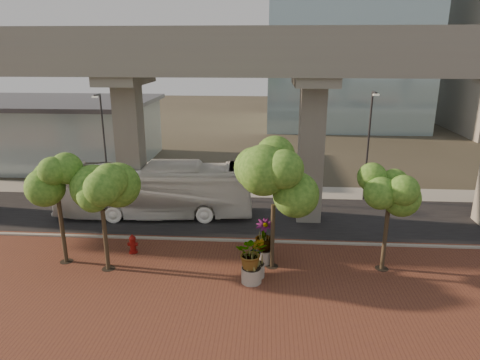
{
  "coord_description": "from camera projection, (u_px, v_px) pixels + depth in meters",
  "views": [
    {
      "loc": [
        3.21,
        -25.47,
        11.22
      ],
      "look_at": [
        1.46,
        0.5,
        3.16
      ],
      "focal_mm": 32.0,
      "sensor_mm": 36.0,
      "label": 1
    }
  ],
  "objects": [
    {
      "name": "curb_strip",
      "position": [
        213.0,
        240.0,
        25.87
      ],
      "size": [
        70.0,
        0.25,
        0.16
      ],
      "primitive_type": "cube",
      "color": "#9E9C93",
      "rests_on": "ground"
    },
    {
      "name": "fire_hydrant",
      "position": [
        133.0,
        244.0,
        24.22
      ],
      "size": [
        0.55,
        0.5,
        1.1
      ],
      "color": "maroon",
      "rests_on": "ground"
    },
    {
      "name": "transit_viaduct",
      "position": [
        219.0,
        112.0,
        27.56
      ],
      "size": [
        72.0,
        5.6,
        12.4
      ],
      "color": "gray",
      "rests_on": "ground"
    },
    {
      "name": "transit_bus",
      "position": [
        155.0,
        190.0,
        29.35
      ],
      "size": [
        13.46,
        3.91,
        3.71
      ],
      "primitive_type": "imported",
      "rotation": [
        0.0,
        0.0,
        1.63
      ],
      "color": "white",
      "rests_on": "ground"
    },
    {
      "name": "planter_left",
      "position": [
        256.0,
        253.0,
        21.44
      ],
      "size": [
        1.99,
        1.99,
        2.19
      ],
      "color": "#A59D95",
      "rests_on": "ground"
    },
    {
      "name": "asphalt_road",
      "position": [
        221.0,
        216.0,
        29.7
      ],
      "size": [
        90.0,
        8.0,
        0.04
      ],
      "primitive_type": "cube",
      "color": "black",
      "rests_on": "ground"
    },
    {
      "name": "planter_front",
      "position": [
        252.0,
        255.0,
        20.86
      ],
      "size": [
        2.23,
        2.23,
        2.45
      ],
      "color": "#AAA399",
      "rests_on": "ground"
    },
    {
      "name": "station_pavilion",
      "position": [
        40.0,
        130.0,
        43.38
      ],
      "size": [
        23.0,
        13.0,
        6.3
      ],
      "color": "silver",
      "rests_on": "ground"
    },
    {
      "name": "planter_right",
      "position": [
        264.0,
        237.0,
        22.84
      ],
      "size": [
        2.3,
        2.3,
        2.46
      ],
      "color": "gray",
      "rests_on": "ground"
    },
    {
      "name": "street_tree_near_east",
      "position": [
        274.0,
        181.0,
        21.43
      ],
      "size": [
        4.29,
        4.29,
        6.73
      ],
      "color": "#463928",
      "rests_on": "ground"
    },
    {
      "name": "far_sidewalk",
      "position": [
        228.0,
        191.0,
        34.94
      ],
      "size": [
        90.0,
        3.0,
        0.06
      ],
      "primitive_type": "cube",
      "color": "#9E9C93",
      "rests_on": "ground"
    },
    {
      "name": "streetlamp_west",
      "position": [
        103.0,
        137.0,
        33.03
      ],
      "size": [
        0.39,
        1.15,
        7.92
      ],
      "color": "#2F3035",
      "rests_on": "ground"
    },
    {
      "name": "street_tree_far_east",
      "position": [
        391.0,
        187.0,
        21.25
      ],
      "size": [
        3.33,
        3.33,
        6.07
      ],
      "color": "#463928",
      "rests_on": "ground"
    },
    {
      "name": "street_tree_far_west",
      "position": [
        56.0,
        183.0,
        22.01
      ],
      "size": [
        3.23,
        3.23,
        5.99
      ],
      "color": "#463928",
      "rests_on": "ground"
    },
    {
      "name": "streetlamp_east",
      "position": [
        369.0,
        139.0,
        31.38
      ],
      "size": [
        0.41,
        1.2,
        8.26
      ],
      "color": "#2A2A2F",
      "rests_on": "ground"
    },
    {
      "name": "brick_plaza",
      "position": [
        197.0,
        296.0,
        20.17
      ],
      "size": [
        70.0,
        13.0,
        0.06
      ],
      "primitive_type": "cube",
      "color": "brown",
      "rests_on": "ground"
    },
    {
      "name": "ground",
      "position": [
        217.0,
        228.0,
        27.8
      ],
      "size": [
        160.0,
        160.0,
        0.0
      ],
      "primitive_type": "plane",
      "color": "#393529",
      "rests_on": "ground"
    },
    {
      "name": "street_tree_near_west",
      "position": [
        101.0,
        190.0,
        21.28
      ],
      "size": [
        3.62,
        3.62,
        6.05
      ],
      "color": "#463928",
      "rests_on": "ground"
    }
  ]
}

